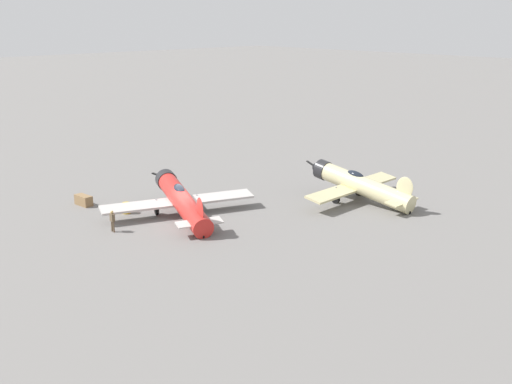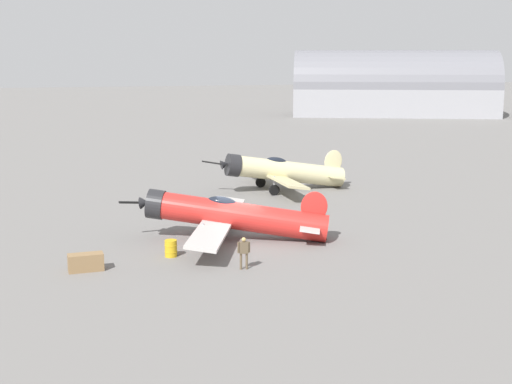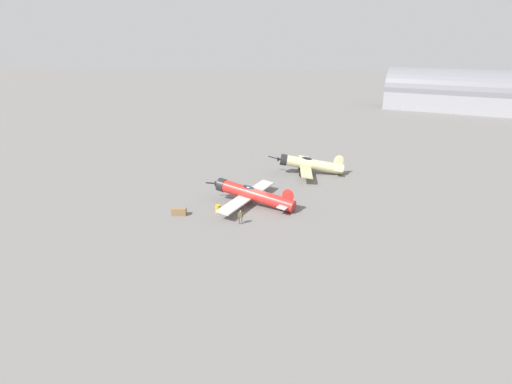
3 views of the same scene
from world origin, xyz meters
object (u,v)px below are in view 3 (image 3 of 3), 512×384
(airplane_foreground, at_px, (252,194))
(airplane_mid_apron, at_px, (309,164))
(fuel_drum, at_px, (218,208))
(ground_crew_mechanic, at_px, (240,216))
(equipment_crate, at_px, (179,212))

(airplane_foreground, bearing_deg, airplane_mid_apron, -97.50)
(airplane_foreground, xyz_separation_m, fuel_drum, (2.63, -3.81, -0.95))
(ground_crew_mechanic, height_order, equipment_crate, ground_crew_mechanic)
(airplane_foreground, bearing_deg, ground_crew_mechanic, 103.98)
(airplane_foreground, relative_size, fuel_drum, 13.70)
(airplane_mid_apron, height_order, fuel_drum, airplane_mid_apron)
(ground_crew_mechanic, bearing_deg, airplane_mid_apron, -17.31)
(equipment_crate, bearing_deg, fuel_drum, 107.60)
(ground_crew_mechanic, relative_size, fuel_drum, 1.83)
(airplane_mid_apron, xyz_separation_m, fuel_drum, (15.99, -10.93, -1.08))
(airplane_foreground, height_order, ground_crew_mechanic, airplane_foreground)
(ground_crew_mechanic, distance_m, fuel_drum, 4.48)
(ground_crew_mechanic, relative_size, equipment_crate, 0.93)
(airplane_mid_apron, distance_m, fuel_drum, 19.40)
(airplane_mid_apron, xyz_separation_m, ground_crew_mechanic, (19.14, -7.79, -0.54))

